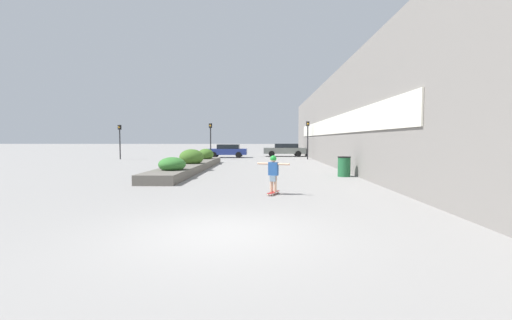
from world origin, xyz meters
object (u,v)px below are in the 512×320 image
at_px(skateboarder, 273,170).
at_px(traffic_light_right, 308,134).
at_px(skateboard, 273,193).
at_px(car_center_left, 357,149).
at_px(car_center_right, 227,151).
at_px(traffic_light_left, 211,135).
at_px(trash_bin, 344,167).
at_px(traffic_light_far_left, 120,136).
at_px(car_leftmost, 285,150).

distance_m(skateboarder, traffic_light_right, 21.57).
xyz_separation_m(skateboard, car_center_left, (10.15, 27.21, 0.71)).
height_order(car_center_right, traffic_light_left, traffic_light_left).
xyz_separation_m(skateboarder, car_center_right, (-4.18, 24.16, -0.11)).
distance_m(skateboarder, car_center_left, 29.04).
height_order(trash_bin, traffic_light_right, traffic_light_right).
relative_size(trash_bin, traffic_light_right, 0.28).
bearing_deg(car_center_right, traffic_light_far_left, 108.73).
relative_size(car_center_left, car_center_right, 1.02).
bearing_deg(trash_bin, traffic_light_left, 120.91).
bearing_deg(skateboarder, car_center_right, 122.67).
distance_m(car_center_left, traffic_light_left, 16.83).
xyz_separation_m(skateboarder, car_center_left, (10.15, 27.21, -0.06)).
bearing_deg(car_leftmost, skateboarder, 175.76).
bearing_deg(traffic_light_right, car_leftmost, 108.07).
bearing_deg(skateboard, car_center_right, 122.67).
bearing_deg(traffic_light_right, traffic_light_left, -179.67).
relative_size(traffic_light_right, traffic_light_far_left, 1.10).
bearing_deg(traffic_light_far_left, trash_bin, -40.11).
distance_m(car_leftmost, traffic_light_left, 9.48).
height_order(trash_bin, car_leftmost, car_leftmost).
distance_m(car_center_left, car_center_right, 14.65).
bearing_deg(traffic_light_left, car_center_left, 21.34).
xyz_separation_m(car_leftmost, traffic_light_right, (1.83, -5.61, 1.68)).
xyz_separation_m(skateboard, traffic_light_right, (3.82, 21.17, 2.38)).
relative_size(skateboard, trash_bin, 0.77).
relative_size(skateboard, car_center_right, 0.19).
height_order(car_leftmost, car_center_right, car_leftmost).
xyz_separation_m(trash_bin, traffic_light_right, (0.10, 15.37, 1.94)).
height_order(trash_bin, car_center_right, car_center_right).
bearing_deg(traffic_light_left, traffic_light_far_left, -177.94).
height_order(car_leftmost, traffic_light_far_left, traffic_light_far_left).
relative_size(car_leftmost, car_center_left, 1.10).
relative_size(skateboarder, car_leftmost, 0.27).
relative_size(skateboarder, traffic_light_left, 0.36).
height_order(car_leftmost, traffic_light_right, traffic_light_right).
xyz_separation_m(car_center_right, traffic_light_far_left, (-9.92, -3.36, 1.51)).
relative_size(skateboard, car_leftmost, 0.17).
relative_size(skateboard, traffic_light_right, 0.22).
distance_m(skateboard, car_center_right, 24.53).
xyz_separation_m(car_leftmost, car_center_right, (-6.16, -2.62, -0.04)).
xyz_separation_m(car_center_left, traffic_light_right, (-6.34, -6.04, 1.67)).
relative_size(car_center_right, traffic_light_right, 1.14).
bearing_deg(car_center_left, car_leftmost, -86.99).
height_order(skateboarder, car_leftmost, car_leftmost).
relative_size(skateboard, traffic_light_far_left, 0.24).
distance_m(car_leftmost, car_center_right, 6.70).
bearing_deg(traffic_light_right, skateboard, -100.22).
bearing_deg(skateboard, traffic_light_right, 102.63).
bearing_deg(traffic_light_far_left, car_center_left, 14.80).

